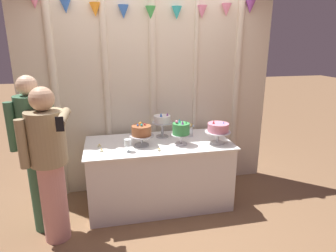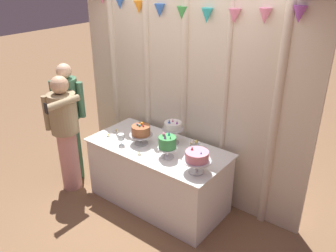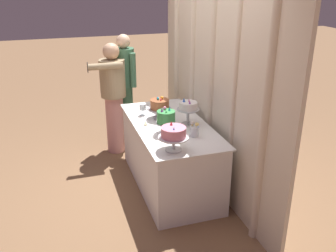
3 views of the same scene
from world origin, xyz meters
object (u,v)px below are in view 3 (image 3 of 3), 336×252
cake_display_midleft (188,107)px  guest_man_dark_suit (125,86)px  tealight_far_left (153,105)px  tealight_near_left (142,106)px  cake_table (170,155)px  guest_girl_blue_dress (113,94)px  tealight_near_right (146,124)px  cake_display_midright (166,118)px  cake_display_rightmost (174,134)px  flower_vase (194,130)px  cake_display_leftmost (160,105)px  wine_glass (143,107)px

cake_display_midleft → guest_man_dark_suit: size_ratio=0.19×
tealight_far_left → tealight_near_left: (0.02, -0.16, 0.00)m
tealight_far_left → tealight_near_left: bearing=-81.6°
cake_table → tealight_far_left: bearing=-179.2°
tealight_near_left → guest_girl_blue_dress: (-0.48, -0.29, 0.05)m
tealight_near_right → tealight_near_left: bearing=169.9°
cake_display_midright → guest_man_dark_suit: (-1.54, -0.13, -0.05)m
cake_table → cake_display_midright: 0.63m
cake_display_rightmost → guest_girl_blue_dress: (-1.81, -0.28, -0.12)m
tealight_near_left → tealight_far_left: bearing=98.4°
cake_display_rightmost → tealight_far_left: bearing=172.8°
cake_display_rightmost → tealight_far_left: size_ratio=6.90×
cake_display_midright → tealight_far_left: 0.94m
cake_display_rightmost → flower_vase: cake_display_rightmost is taller
cake_display_leftmost → guest_man_dark_suit: bearing=-170.0°
cake_display_rightmost → wine_glass: bearing=-177.4°
cake_display_leftmost → tealight_near_left: (-0.45, -0.11, -0.15)m
cake_display_midright → guest_girl_blue_dress: bearing=-166.3°
cake_display_leftmost → wine_glass: size_ratio=2.02×
tealight_far_left → wine_glass: bearing=-35.5°
cake_display_midright → tealight_far_left: (-0.92, 0.11, -0.17)m
flower_vase → guest_man_dark_suit: guest_man_dark_suit is taller
cake_display_leftmost → tealight_near_right: bearing=-53.2°
wine_glass → tealight_near_right: bearing=-8.6°
wine_glass → guest_man_dark_suit: bearing=-178.4°
cake_display_leftmost → tealight_near_right: size_ratio=6.53×
cake_display_midright → cake_display_rightmost: bearing=-7.6°
cake_display_rightmost → guest_man_dark_suit: size_ratio=0.18×
cake_display_midright → tealight_near_right: 0.36m
cake_display_midright → tealight_far_left: size_ratio=6.83×
cake_display_midleft → flower_vase: cake_display_midleft is taller
cake_display_midleft → guest_girl_blue_dress: size_ratio=0.20×
cake_display_leftmost → cake_display_midright: size_ratio=0.94×
cake_table → guest_girl_blue_dress: size_ratio=1.09×
tealight_far_left → guest_girl_blue_dress: size_ratio=0.03×
flower_vase → tealight_far_left: bearing=-172.4°
cake_display_midleft → flower_vase: (0.33, -0.05, -0.14)m
cake_display_midleft → cake_display_midright: cake_display_midleft is taller
cake_display_midleft → cake_display_midright: 0.35m
tealight_near_left → guest_man_dark_suit: guest_man_dark_suit is taller
cake_table → flower_vase: (0.41, 0.14, 0.47)m
cake_table → tealight_near_left: tealight_near_left is taller
cake_display_midleft → cake_display_midright: size_ratio=1.07×
wine_glass → tealight_far_left: wine_glass is taller
cake_display_midright → cake_display_midleft: bearing=116.9°
cake_display_leftmost → guest_man_dark_suit: 1.11m
cake_display_leftmost → tealight_far_left: size_ratio=6.46×
tealight_near_right → tealight_far_left: bearing=157.2°
wine_glass → cake_display_midright: bearing=9.6°
flower_vase → guest_girl_blue_dress: (-1.56, -0.60, -0.01)m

